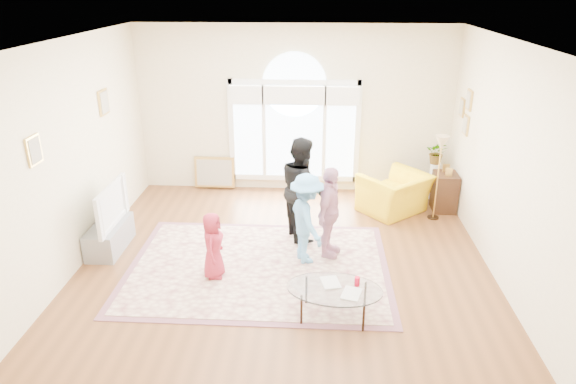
# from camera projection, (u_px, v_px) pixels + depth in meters

# --- Properties ---
(ground) EXTENTS (6.00, 6.00, 0.00)m
(ground) POSITION_uv_depth(u_px,v_px,m) (284.00, 263.00, 7.64)
(ground) COLOR brown
(ground) RESTS_ON ground
(room_shell) EXTENTS (6.00, 6.00, 6.00)m
(room_shell) POSITION_uv_depth(u_px,v_px,m) (294.00, 114.00, 9.65)
(room_shell) COLOR beige
(room_shell) RESTS_ON ground
(area_rug) EXTENTS (3.60, 2.60, 0.02)m
(area_rug) POSITION_uv_depth(u_px,v_px,m) (259.00, 267.00, 7.53)
(area_rug) COLOR beige
(area_rug) RESTS_ON ground
(rug_border) EXTENTS (3.80, 2.80, 0.01)m
(rug_border) POSITION_uv_depth(u_px,v_px,m) (259.00, 267.00, 7.53)
(rug_border) COLOR #7E4D5A
(rug_border) RESTS_ON ground
(tv_console) EXTENTS (0.45, 1.00, 0.42)m
(tv_console) POSITION_uv_depth(u_px,v_px,m) (110.00, 237.00, 7.98)
(tv_console) COLOR gray
(tv_console) RESTS_ON ground
(television) EXTENTS (0.17, 1.13, 0.65)m
(television) POSITION_uv_depth(u_px,v_px,m) (105.00, 205.00, 7.78)
(television) COLOR black
(television) RESTS_ON tv_console
(coffee_table) EXTENTS (1.26, 0.89, 0.54)m
(coffee_table) POSITION_uv_depth(u_px,v_px,m) (334.00, 289.00, 6.28)
(coffee_table) COLOR silver
(coffee_table) RESTS_ON ground
(armchair) EXTENTS (1.46, 1.44, 0.71)m
(armchair) POSITION_uv_depth(u_px,v_px,m) (394.00, 193.00, 9.23)
(armchair) COLOR yellow
(armchair) RESTS_ON ground
(side_cabinet) EXTENTS (0.40, 0.50, 0.70)m
(side_cabinet) POSITION_uv_depth(u_px,v_px,m) (445.00, 192.00, 9.31)
(side_cabinet) COLOR black
(side_cabinet) RESTS_ON ground
(floor_lamp) EXTENTS (0.29, 0.29, 1.51)m
(floor_lamp) POSITION_uv_depth(u_px,v_px,m) (441.00, 149.00, 8.61)
(floor_lamp) COLOR black
(floor_lamp) RESTS_ON ground
(plant_pedestal) EXTENTS (0.20, 0.20, 0.70)m
(plant_pedestal) POSITION_uv_depth(u_px,v_px,m) (434.00, 181.00, 9.81)
(plant_pedestal) COLOR white
(plant_pedestal) RESTS_ON ground
(potted_plant) EXTENTS (0.47, 0.44, 0.43)m
(potted_plant) POSITION_uv_depth(u_px,v_px,m) (437.00, 153.00, 9.60)
(potted_plant) COLOR #33722D
(potted_plant) RESTS_ON plant_pedestal
(leaning_picture) EXTENTS (0.80, 0.14, 0.62)m
(leaning_picture) POSITION_uv_depth(u_px,v_px,m) (216.00, 188.00, 10.40)
(leaning_picture) COLOR tan
(leaning_picture) RESTS_ON ground
(child_red) EXTENTS (0.32, 0.48, 0.96)m
(child_red) POSITION_uv_depth(u_px,v_px,m) (213.00, 245.00, 7.11)
(child_red) COLOR #9F2337
(child_red) RESTS_ON area_rug
(child_black) EXTENTS (0.86, 0.97, 1.66)m
(child_black) POSITION_uv_depth(u_px,v_px,m) (302.00, 188.00, 8.15)
(child_black) COLOR black
(child_black) RESTS_ON area_rug
(child_pink) EXTENTS (0.56, 0.89, 1.41)m
(child_pink) POSITION_uv_depth(u_px,v_px,m) (329.00, 213.00, 7.59)
(child_pink) COLOR #CD8DA6
(child_pink) RESTS_ON area_rug
(child_blue) EXTENTS (0.80, 1.01, 1.36)m
(child_blue) POSITION_uv_depth(u_px,v_px,m) (307.00, 219.00, 7.44)
(child_blue) COLOR #5A9DD4
(child_blue) RESTS_ON area_rug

